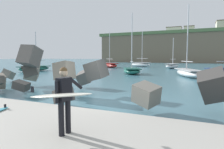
{
  "coord_description": "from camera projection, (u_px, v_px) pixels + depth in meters",
  "views": [
    {
      "loc": [
        4.56,
        -8.31,
        2.27
      ],
      "look_at": [
        0.72,
        0.5,
        1.4
      ],
      "focal_mm": 30.99,
      "sensor_mm": 36.0,
      "label": 1
    }
  ],
  "objects": [
    {
      "name": "mooring_buoy_inner",
      "position": [
        107.0,
        65.0,
        48.14
      ],
      "size": [
        0.44,
        0.44,
        0.44
      ],
      "color": "yellow",
      "rests_on": "ground"
    },
    {
      "name": "boat_near_left",
      "position": [
        132.0,
        70.0,
        25.94
      ],
      "size": [
        3.71,
        4.6,
        8.09
      ],
      "color": "#1E6656",
      "rests_on": "ground"
    },
    {
      "name": "boat_mid_centre",
      "position": [
        141.0,
        64.0,
        44.81
      ],
      "size": [
        5.29,
        3.39,
        7.99
      ],
      "color": "white",
      "rests_on": "ground"
    },
    {
      "name": "boat_far_left",
      "position": [
        110.0,
        65.0,
        42.3
      ],
      "size": [
        5.79,
        5.83,
        7.78
      ],
      "color": "maroon",
      "rests_on": "ground"
    },
    {
      "name": "surfer_with_board",
      "position": [
        62.0,
        96.0,
        4.9
      ],
      "size": [
        2.12,
        1.29,
        1.78
      ],
      "color": "black",
      "rests_on": "walkway_path"
    },
    {
      "name": "breakwater_jetty",
      "position": [
        119.0,
        79.0,
        10.59
      ],
      "size": [
        32.44,
        6.55,
        3.09
      ],
      "color": "#3D3A38",
      "rests_on": "ground"
    },
    {
      "name": "walkway_path",
      "position": [
        32.0,
        127.0,
        5.94
      ],
      "size": [
        48.0,
        4.4,
        0.24
      ],
      "primitive_type": "cube",
      "color": "#B2ADA3",
      "rests_on": "ground"
    },
    {
      "name": "station_building_west",
      "position": [
        174.0,
        32.0,
        100.77
      ],
      "size": [
        7.6,
        6.05,
        5.03
      ],
      "color": "silver",
      "rests_on": "headland_bluff"
    },
    {
      "name": "ground_plane",
      "position": [
        95.0,
        103.0,
        9.6
      ],
      "size": [
        400.0,
        400.0,
        0.0
      ],
      "primitive_type": "plane",
      "color": "#42707F"
    },
    {
      "name": "station_building_central",
      "position": [
        189.0,
        31.0,
        96.98
      ],
      "size": [
        4.9,
        6.37,
        4.88
      ],
      "color": "beige",
      "rests_on": "headland_bluff"
    },
    {
      "name": "boat_mid_left",
      "position": [
        34.0,
        68.0,
        31.35
      ],
      "size": [
        2.73,
        5.92,
        6.35
      ],
      "color": "#1E6656",
      "rests_on": "ground"
    },
    {
      "name": "boat_far_centre",
      "position": [
        188.0,
        72.0,
        22.23
      ],
      "size": [
        3.72,
        6.1,
        8.23
      ],
      "color": "white",
      "rests_on": "ground"
    },
    {
      "name": "boat_near_centre",
      "position": [
        172.0,
        66.0,
        38.31
      ],
      "size": [
        2.85,
        5.1,
        6.04
      ],
      "color": "white",
      "rests_on": "ground"
    }
  ]
}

